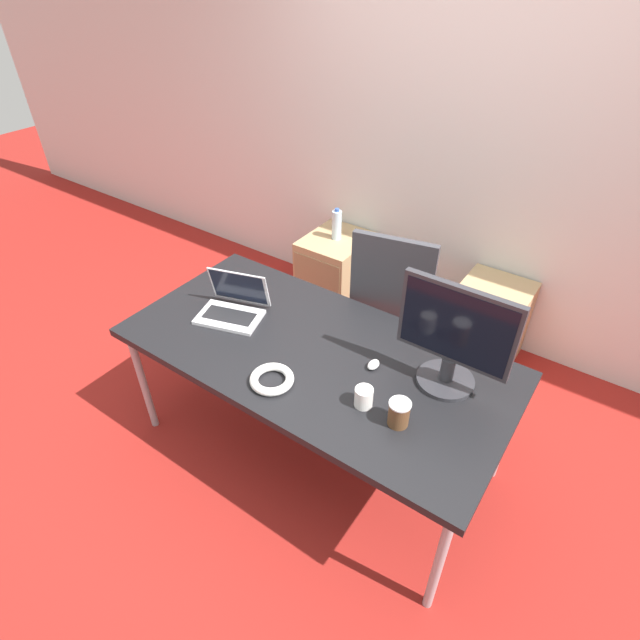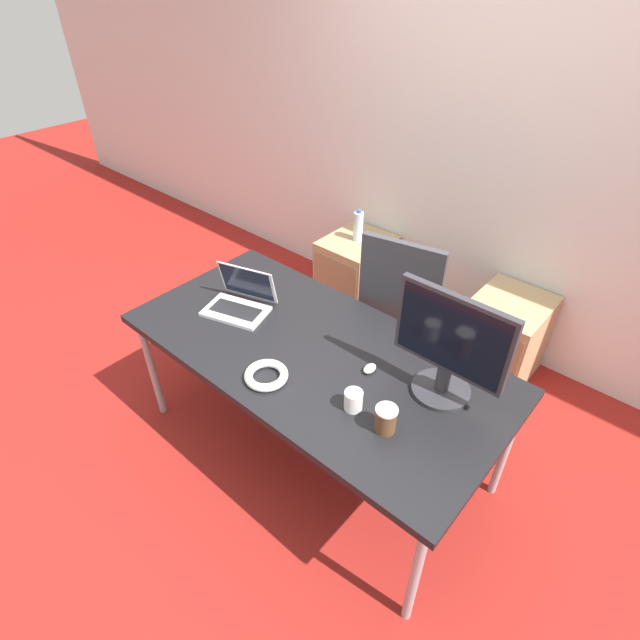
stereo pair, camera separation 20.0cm
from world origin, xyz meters
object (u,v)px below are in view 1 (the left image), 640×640
(monitor, at_px, (454,338))
(cable_coil, at_px, (272,379))
(cabinet_left, at_px, (336,271))
(mouse, at_px, (373,365))
(coffee_cup_white, at_px, (364,397))
(cabinet_right, at_px, (486,326))
(laptop_center, at_px, (233,307))
(coffee_cup_brown, at_px, (399,413))
(water_bottle, at_px, (337,225))
(office_chair, at_px, (394,325))

(monitor, distance_m, cable_coil, 0.79)
(cabinet_left, relative_size, mouse, 7.71)
(monitor, bearing_deg, coffee_cup_white, -124.81)
(cabinet_right, bearing_deg, cable_coil, -108.20)
(laptop_center, distance_m, coffee_cup_brown, 1.05)
(water_bottle, distance_m, mouse, 1.55)
(coffee_cup_white, xyz_separation_m, coffee_cup_brown, (0.16, -0.01, 0.01))
(cabinet_right, relative_size, mouse, 7.71)
(water_bottle, distance_m, coffee_cup_white, 1.77)
(office_chair, bearing_deg, cabinet_right, 49.89)
(cabinet_right, relative_size, laptop_center, 1.50)
(office_chair, bearing_deg, monitor, -47.90)
(cabinet_left, height_order, coffee_cup_white, coffee_cup_white)
(office_chair, distance_m, cabinet_right, 0.67)
(coffee_cup_brown, height_order, cable_coil, coffee_cup_brown)
(water_bottle, xyz_separation_m, cable_coil, (0.67, -1.53, 0.08))
(office_chair, relative_size, monitor, 2.21)
(cabinet_left, height_order, laptop_center, laptop_center)
(monitor, bearing_deg, coffee_cup_brown, -100.20)
(cabinet_right, relative_size, cable_coil, 2.84)
(cabinet_right, bearing_deg, water_bottle, 179.89)
(cable_coil, bearing_deg, mouse, 46.92)
(laptop_center, distance_m, cable_coil, 0.55)
(laptop_center, relative_size, coffee_cup_brown, 3.18)
(laptop_center, height_order, cable_coil, laptop_center)
(laptop_center, bearing_deg, cabinet_right, 51.93)
(office_chair, distance_m, mouse, 0.80)
(water_bottle, distance_m, cable_coil, 1.67)
(cabinet_left, height_order, monitor, monitor)
(office_chair, height_order, monitor, monitor)
(office_chair, relative_size, mouse, 15.29)
(cabinet_left, bearing_deg, monitor, -40.29)
(water_bottle, bearing_deg, laptop_center, -81.54)
(cabinet_right, distance_m, coffee_cup_white, 1.50)
(monitor, xyz_separation_m, mouse, (-0.30, -0.10, -0.23))
(cabinet_right, bearing_deg, mouse, -98.91)
(monitor, distance_m, coffee_cup_brown, 0.38)
(water_bottle, height_order, mouse, water_bottle)
(monitor, bearing_deg, cabinet_left, 139.71)
(laptop_center, height_order, mouse, laptop_center)
(office_chair, bearing_deg, mouse, -71.47)
(water_bottle, bearing_deg, coffee_cup_brown, -49.19)
(water_bottle, bearing_deg, cabinet_left, -90.00)
(cabinet_right, xyz_separation_m, coffee_cup_brown, (0.06, -1.42, 0.51))
(cabinet_left, bearing_deg, coffee_cup_brown, -49.15)
(office_chair, distance_m, laptop_center, 1.01)
(mouse, height_order, cable_coil, cable_coil)
(coffee_cup_brown, xyz_separation_m, cable_coil, (-0.56, -0.11, -0.04))
(monitor, relative_size, cable_coil, 2.54)
(office_chair, bearing_deg, coffee_cup_white, -71.15)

